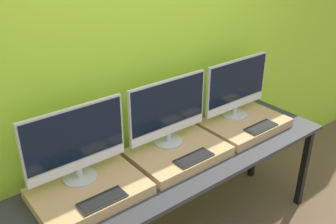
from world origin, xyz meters
name	(u,v)px	position (x,y,z in m)	size (l,w,h in m)	color
wall_back	(147,76)	(0.00, 0.74, 1.30)	(8.00, 0.04, 2.60)	#9ED12D
workbench	(182,168)	(0.00, 0.33, 0.73)	(2.43, 0.67, 0.80)	#2D2D33
wooden_riser_left	(89,192)	(-0.69, 0.38, 0.83)	(0.66, 0.46, 0.07)	tan
monitor_left	(76,142)	(-0.69, 0.49, 1.12)	(0.64, 0.21, 0.48)	#B2B2B7
keyboard_left	(102,200)	(-0.69, 0.22, 0.88)	(0.28, 0.12, 0.01)	#2D2D2D
wooden_riser_center	(178,153)	(0.00, 0.38, 0.83)	(0.66, 0.46, 0.07)	tan
monitor_center	(168,110)	(0.00, 0.49, 1.12)	(0.64, 0.21, 0.48)	#B2B2B7
keyboard_center	(194,158)	(0.00, 0.22, 0.88)	(0.28, 0.12, 0.01)	#2D2D2D
wooden_riser_right	(244,124)	(0.69, 0.38, 0.83)	(0.66, 0.46, 0.07)	tan
monitor_right	(237,86)	(0.69, 0.49, 1.12)	(0.64, 0.21, 0.48)	#B2B2B7
keyboard_right	(261,127)	(0.69, 0.22, 0.88)	(0.28, 0.12, 0.01)	#2D2D2D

